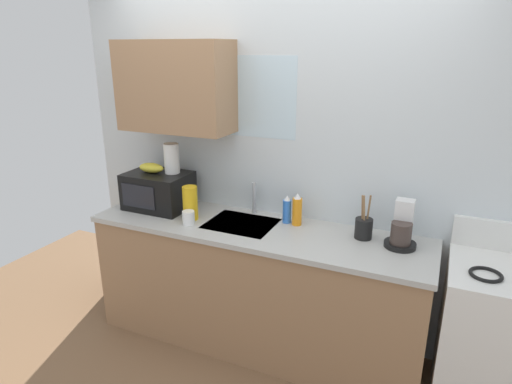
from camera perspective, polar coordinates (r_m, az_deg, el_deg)
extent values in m
cube|color=silver|center=(3.14, 2.62, 3.58)|extent=(3.08, 0.10, 2.50)
cube|color=#9E7551|center=(3.18, -10.51, 13.39)|extent=(0.82, 0.32, 0.62)
cube|color=silver|center=(3.06, 0.31, 12.28)|extent=(0.56, 0.02, 0.55)
cube|color=#9E7551|center=(3.16, 0.00, -12.45)|extent=(2.28, 0.60, 0.86)
cube|color=#B7B7B2|center=(2.95, 0.00, -4.93)|extent=(2.31, 0.63, 0.03)
cube|color=#9EA0A5|center=(3.04, -1.95, -5.33)|extent=(0.46, 0.38, 0.14)
cylinder|color=#B2B5BA|center=(3.15, -0.23, -0.78)|extent=(0.03, 0.03, 0.23)
cube|color=white|center=(2.97, 28.76, -16.79)|extent=(0.60, 0.60, 0.90)
torus|color=black|center=(2.65, 27.81, -9.51)|extent=(0.17, 0.17, 0.02)
cube|color=white|center=(2.98, 30.03, -5.12)|extent=(0.60, 0.04, 0.18)
cube|color=black|center=(3.33, -12.61, 0.20)|extent=(0.46, 0.34, 0.27)
cube|color=black|center=(3.24, -15.13, -0.57)|extent=(0.28, 0.01, 0.17)
ellipsoid|color=gold|center=(3.32, -13.51, 3.10)|extent=(0.20, 0.11, 0.07)
cylinder|color=white|center=(3.25, -10.96, 4.33)|extent=(0.11, 0.11, 0.22)
cylinder|color=black|center=(2.80, 18.27, -6.54)|extent=(0.19, 0.19, 0.03)
cylinder|color=#3F332D|center=(2.76, 18.41, -5.12)|extent=(0.12, 0.12, 0.13)
cube|color=silver|center=(2.81, 18.71, -3.48)|extent=(0.11, 0.09, 0.26)
cylinder|color=blue|center=(3.00, 4.06, -2.54)|extent=(0.06, 0.06, 0.16)
cone|color=white|center=(2.97, 4.10, -0.77)|extent=(0.04, 0.04, 0.04)
cylinder|color=orange|center=(2.97, 5.38, -2.57)|extent=(0.07, 0.07, 0.19)
cone|color=white|center=(2.93, 5.45, -0.53)|extent=(0.05, 0.05, 0.04)
cylinder|color=gold|center=(3.08, -8.58, -1.42)|extent=(0.10, 0.10, 0.24)
cylinder|color=white|center=(3.01, -8.81, -3.34)|extent=(0.08, 0.08, 0.09)
cylinder|color=black|center=(2.84, 13.87, -4.65)|extent=(0.11, 0.11, 0.13)
cylinder|color=olive|center=(2.81, 13.71, -2.82)|extent=(0.03, 0.03, 0.24)
cylinder|color=olive|center=(2.81, 14.42, -2.79)|extent=(0.03, 0.02, 0.25)
cylinder|color=olive|center=(2.79, 13.94, -2.91)|extent=(0.03, 0.01, 0.25)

